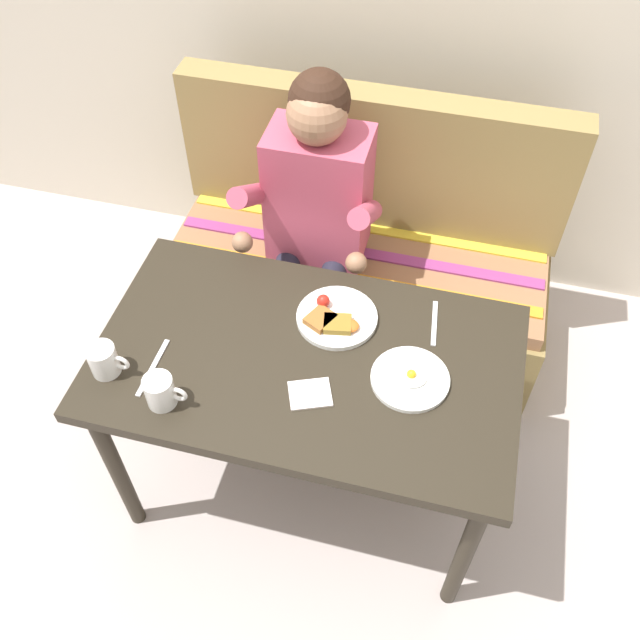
% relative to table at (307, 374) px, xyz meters
% --- Properties ---
extents(ground_plane, '(8.00, 8.00, 0.00)m').
position_rel_table_xyz_m(ground_plane, '(0.00, 0.00, -0.65)').
color(ground_plane, '#B2A5A0').
extents(table, '(1.20, 0.70, 0.73)m').
position_rel_table_xyz_m(table, '(0.00, 0.00, 0.00)').
color(table, black).
rests_on(table, ground).
extents(couch, '(1.44, 0.56, 1.00)m').
position_rel_table_xyz_m(couch, '(0.00, 0.76, -0.32)').
color(couch, olive).
rests_on(couch, ground).
extents(person, '(0.45, 0.61, 1.21)m').
position_rel_table_xyz_m(person, '(-0.14, 0.59, 0.09)').
color(person, '#BD4A62').
rests_on(person, ground).
extents(plate_breakfast, '(0.24, 0.24, 0.05)m').
position_rel_table_xyz_m(plate_breakfast, '(0.05, 0.15, 0.10)').
color(plate_breakfast, white).
rests_on(plate_breakfast, table).
extents(plate_eggs, '(0.22, 0.22, 0.04)m').
position_rel_table_xyz_m(plate_eggs, '(0.30, -0.01, 0.09)').
color(plate_eggs, white).
rests_on(plate_eggs, table).
extents(coffee_mug, '(0.12, 0.08, 0.10)m').
position_rel_table_xyz_m(coffee_mug, '(-0.52, -0.18, 0.13)').
color(coffee_mug, white).
rests_on(coffee_mug, table).
extents(coffee_mug_second, '(0.12, 0.08, 0.10)m').
position_rel_table_xyz_m(coffee_mug_second, '(-0.33, -0.24, 0.13)').
color(coffee_mug_second, white).
rests_on(coffee_mug_second, table).
extents(napkin, '(0.14, 0.13, 0.01)m').
position_rel_table_xyz_m(napkin, '(0.04, -0.12, 0.09)').
color(napkin, silver).
rests_on(napkin, table).
extents(fork, '(0.03, 0.17, 0.00)m').
position_rel_table_xyz_m(fork, '(0.33, 0.21, 0.08)').
color(fork, silver).
rests_on(fork, table).
extents(knife, '(0.02, 0.20, 0.00)m').
position_rel_table_xyz_m(knife, '(-0.40, -0.14, 0.08)').
color(knife, silver).
rests_on(knife, table).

